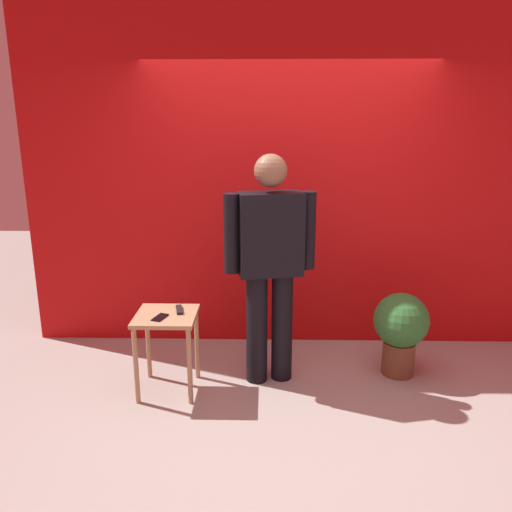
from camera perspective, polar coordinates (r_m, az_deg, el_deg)
ground_plane at (r=3.78m, az=4.03°, el=-17.23°), size 12.00×12.00×0.00m
back_wall_red at (r=4.52m, az=3.62°, el=9.90°), size 4.66×0.12×3.22m
standing_person at (r=3.83m, az=1.58°, el=-0.34°), size 0.71×0.33×1.78m
side_table at (r=3.89m, az=-10.03°, el=-8.10°), size 0.45×0.45×0.62m
cell_phone at (r=3.78m, az=-10.76°, el=-6.81°), size 0.11×0.16×0.01m
tv_remote at (r=3.89m, az=-8.63°, el=-5.99°), size 0.08×0.18×0.02m
potted_plant at (r=4.26m, az=15.97°, el=-7.71°), size 0.44×0.44×0.69m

